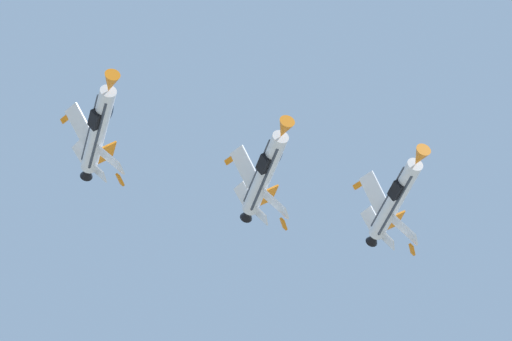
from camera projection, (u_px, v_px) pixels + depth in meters
name	position (u px, v px, depth m)	size (l,w,h in m)	color
fighter_jet_left_wing	(396.00, 198.00, 131.01)	(9.98, 14.08, 8.33)	white
fighter_jet_right_wing	(265.00, 172.00, 128.39)	(10.07, 14.08, 8.10)	white
fighter_jet_left_outer	(99.00, 129.00, 127.08)	(10.28, 14.08, 7.69)	white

